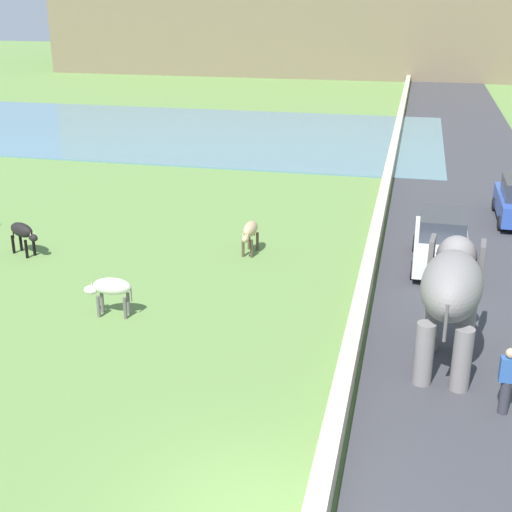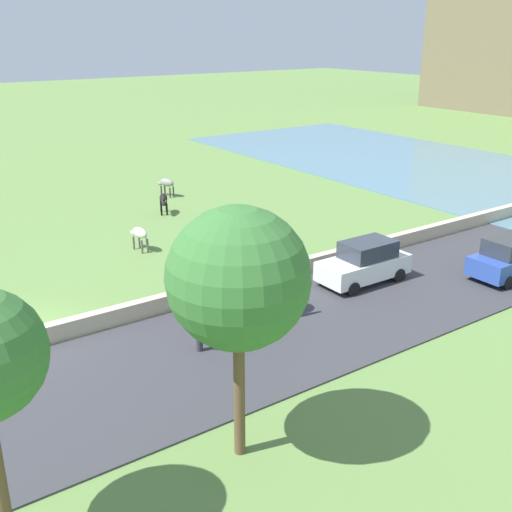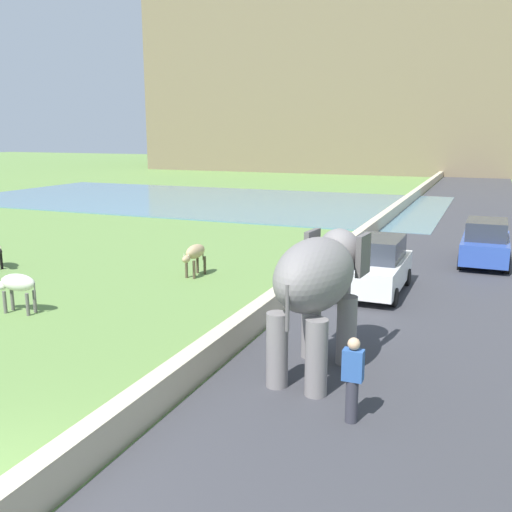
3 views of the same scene
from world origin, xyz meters
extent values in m
cube|color=#38383D|center=(5.00, 20.00, 0.03)|extent=(7.00, 120.00, 0.06)
cube|color=beige|center=(1.20, 18.00, 0.35)|extent=(0.40, 110.00, 0.70)
cube|color=slate|center=(-14.00, 33.36, 0.04)|extent=(36.00, 18.00, 0.08)
ellipsoid|color=slate|center=(3.42, 6.05, 2.24)|extent=(1.66, 2.82, 1.50)
cylinder|color=slate|center=(3.09, 6.97, 0.80)|extent=(0.44, 0.44, 1.60)
cylinder|color=slate|center=(3.93, 6.89, 0.80)|extent=(0.44, 0.44, 1.60)
cylinder|color=slate|center=(2.92, 5.22, 0.80)|extent=(0.44, 0.44, 1.60)
cylinder|color=slate|center=(3.76, 5.14, 0.80)|extent=(0.44, 0.44, 1.60)
ellipsoid|color=slate|center=(3.56, 7.47, 2.42)|extent=(1.08, 0.99, 1.10)
cube|color=#575454|center=(2.95, 7.39, 2.46)|extent=(0.19, 0.71, 0.90)
cube|color=#575454|center=(4.15, 7.27, 2.46)|extent=(0.19, 0.71, 0.90)
cylinder|color=slate|center=(3.61, 7.94, 1.54)|extent=(0.28, 0.28, 1.50)
cone|color=silver|center=(3.39, 7.89, 1.99)|extent=(0.17, 0.57, 0.17)
cone|color=silver|center=(3.82, 7.85, 1.99)|extent=(0.17, 0.57, 0.17)
cylinder|color=#575454|center=(3.29, 4.74, 1.89)|extent=(0.08, 0.08, 0.90)
cylinder|color=#33333D|center=(4.65, 4.35, 0.42)|extent=(0.22, 0.22, 0.85)
cube|color=#2D569E|center=(4.65, 4.35, 1.13)|extent=(0.36, 0.22, 0.56)
sphere|color=tan|center=(4.65, 4.35, 1.52)|extent=(0.22, 0.22, 0.22)
cylinder|color=black|center=(5.78, 19.88, 0.30)|extent=(0.18, 0.60, 0.60)
cylinder|color=black|center=(5.76, 17.28, 0.30)|extent=(0.18, 0.60, 0.60)
cube|color=white|center=(3.42, 12.94, 0.70)|extent=(1.73, 4.01, 0.80)
cube|color=#2D333D|center=(3.43, 13.14, 1.45)|extent=(1.46, 2.21, 0.70)
cylinder|color=black|center=(4.22, 11.64, 0.30)|extent=(0.18, 0.60, 0.60)
cylinder|color=black|center=(2.61, 11.65, 0.30)|extent=(0.18, 0.60, 0.60)
cylinder|color=black|center=(4.24, 14.24, 0.30)|extent=(0.18, 0.60, 0.60)
cylinder|color=black|center=(2.63, 14.25, 0.30)|extent=(0.18, 0.60, 0.60)
ellipsoid|color=tan|center=(-3.00, 12.79, 0.90)|extent=(0.48, 1.11, 0.50)
cylinder|color=#493D2C|center=(-2.86, 12.40, 0.33)|extent=(0.10, 0.10, 0.65)
cylinder|color=#493D2C|center=(-3.17, 12.41, 0.33)|extent=(0.10, 0.10, 0.65)
cylinder|color=#493D2C|center=(-2.83, 13.17, 0.33)|extent=(0.10, 0.10, 0.65)
cylinder|color=#493D2C|center=(-3.14, 13.18, 0.33)|extent=(0.10, 0.10, 0.65)
ellipsoid|color=tan|center=(-3.02, 12.16, 0.75)|extent=(0.25, 0.41, 0.26)
cone|color=beige|center=(-2.93, 12.16, 0.92)|extent=(0.04, 0.04, 0.12)
cone|color=beige|center=(-3.11, 12.16, 0.92)|extent=(0.04, 0.04, 0.12)
cylinder|color=#493D2C|center=(-2.98, 13.33, 0.70)|extent=(0.04, 0.04, 0.45)
ellipsoid|color=black|center=(-10.69, 10.91, 0.90)|extent=(1.18, 0.86, 0.50)
cylinder|color=black|center=(-10.27, 10.89, 0.33)|extent=(0.10, 0.10, 0.65)
cylinder|color=black|center=(-10.40, 10.61, 0.33)|extent=(0.10, 0.10, 0.65)
cylinder|color=black|center=(-10.97, 11.21, 0.33)|extent=(0.10, 0.10, 0.65)
cylinder|color=black|center=(-11.10, 10.94, 0.33)|extent=(0.10, 0.10, 0.65)
ellipsoid|color=black|center=(-10.11, 10.65, 0.75)|extent=(0.46, 0.39, 0.26)
cone|color=beige|center=(-10.07, 10.73, 0.92)|extent=(0.04, 0.04, 0.12)
cone|color=beige|center=(-10.15, 10.57, 0.92)|extent=(0.04, 0.04, 0.12)
cylinder|color=black|center=(-11.17, 11.14, 0.70)|extent=(0.04, 0.04, 0.45)
ellipsoid|color=silver|center=(-5.61, 7.06, 0.90)|extent=(1.14, 0.54, 0.50)
cylinder|color=#595753|center=(-5.98, 6.87, 0.33)|extent=(0.10, 0.10, 0.65)
cylinder|color=#595753|center=(-6.01, 7.18, 0.33)|extent=(0.10, 0.10, 0.65)
cylinder|color=#595753|center=(-5.21, 6.95, 0.33)|extent=(0.10, 0.10, 0.65)
cylinder|color=#595753|center=(-5.24, 7.25, 0.33)|extent=(0.10, 0.10, 0.65)
ellipsoid|color=silver|center=(-6.24, 7.00, 0.75)|extent=(0.42, 0.28, 0.26)
cone|color=beige|center=(-6.23, 6.91, 0.92)|extent=(0.04, 0.04, 0.12)
cone|color=beige|center=(-6.25, 7.09, 0.92)|extent=(0.04, 0.04, 0.12)
cylinder|color=#595753|center=(-5.07, 7.12, 0.70)|extent=(0.04, 0.04, 0.45)
camera|label=1|loc=(2.32, -9.36, 8.63)|focal=48.68mm
camera|label=2|loc=(20.55, -4.56, 10.06)|focal=43.58mm
camera|label=3|loc=(6.62, -4.85, 5.08)|focal=40.08mm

